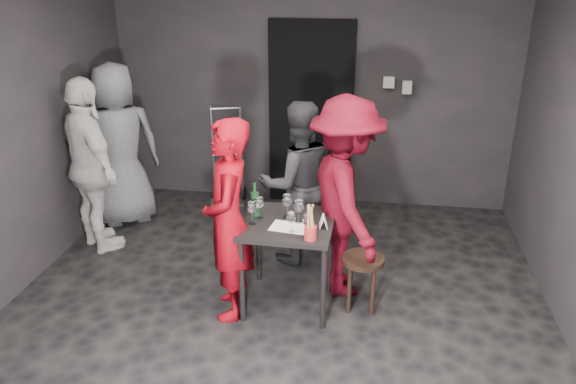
% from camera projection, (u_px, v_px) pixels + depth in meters
% --- Properties ---
extents(floor, '(4.50, 5.00, 0.02)m').
position_uv_depth(floor, '(274.00, 317.00, 4.56)').
color(floor, black).
rests_on(floor, ground).
extents(wall_back, '(4.50, 0.04, 2.70)m').
position_uv_depth(wall_back, '(312.00, 88.00, 6.32)').
color(wall_back, black).
rests_on(wall_back, ground).
extents(doorway, '(0.95, 0.10, 2.10)m').
position_uv_depth(doorway, '(311.00, 115.00, 6.38)').
color(doorway, black).
rests_on(doorway, ground).
extents(wallbox_upper, '(0.12, 0.06, 0.12)m').
position_uv_depth(wallbox_upper, '(389.00, 82.00, 6.12)').
color(wallbox_upper, '#B7B7B2').
rests_on(wallbox_upper, wall_back).
extents(wallbox_lower, '(0.10, 0.06, 0.14)m').
position_uv_depth(wallbox_lower, '(407.00, 87.00, 6.11)').
color(wallbox_lower, '#B7B7B2').
rests_on(wallbox_lower, wall_back).
extents(hand_truck, '(0.38, 0.33, 1.15)m').
position_uv_depth(hand_truck, '(228.00, 184.00, 6.68)').
color(hand_truck, '#B2B2B7').
rests_on(hand_truck, floor).
extents(tasting_table, '(0.72, 0.72, 0.75)m').
position_uv_depth(tasting_table, '(288.00, 233.00, 4.52)').
color(tasting_table, black).
rests_on(tasting_table, floor).
extents(stool, '(0.35, 0.35, 0.47)m').
position_uv_depth(stool, '(362.00, 268.00, 4.55)').
color(stool, black).
rests_on(stool, floor).
extents(server_red, '(0.55, 0.72, 1.77)m').
position_uv_depth(server_red, '(228.00, 213.00, 4.32)').
color(server_red, '#A40411').
rests_on(server_red, floor).
extents(woman_black, '(0.89, 0.71, 1.60)m').
position_uv_depth(woman_black, '(298.00, 181.00, 5.17)').
color(woman_black, '#2A292B').
rests_on(woman_black, floor).
extents(man_maroon, '(1.02, 1.39, 1.96)m').
position_uv_depth(man_maroon, '(346.00, 184.00, 4.60)').
color(man_maroon, '#5B0613').
rests_on(man_maroon, floor).
extents(bystander_cream, '(1.24, 1.16, 1.97)m').
position_uv_depth(bystander_cream, '(89.00, 155.00, 5.29)').
color(bystander_cream, white).
rests_on(bystander_cream, floor).
extents(bystander_grey, '(1.13, 1.02, 2.04)m').
position_uv_depth(bystander_grey, '(118.00, 132.00, 5.86)').
color(bystander_grey, slate).
rests_on(bystander_grey, floor).
extents(tasting_mat, '(0.32, 0.24, 0.00)m').
position_uv_depth(tasting_mat, '(290.00, 227.00, 4.38)').
color(tasting_mat, white).
rests_on(tasting_mat, tasting_table).
extents(wine_glass_a, '(0.09, 0.09, 0.21)m').
position_uv_depth(wine_glass_a, '(252.00, 212.00, 4.40)').
color(wine_glass_a, white).
rests_on(wine_glass_a, tasting_table).
extents(wine_glass_b, '(0.07, 0.07, 0.20)m').
position_uv_depth(wine_glass_b, '(259.00, 207.00, 4.51)').
color(wine_glass_b, white).
rests_on(wine_glass_b, tasting_table).
extents(wine_glass_c, '(0.10, 0.10, 0.22)m').
position_uv_depth(wine_glass_c, '(287.00, 205.00, 4.52)').
color(wine_glass_c, white).
rests_on(wine_glass_c, tasting_table).
extents(wine_glass_d, '(0.09, 0.09, 0.18)m').
position_uv_depth(wine_glass_d, '(291.00, 221.00, 4.27)').
color(wine_glass_d, white).
rests_on(wine_glass_d, tasting_table).
extents(wine_glass_e, '(0.09, 0.09, 0.21)m').
position_uv_depth(wine_glass_e, '(307.00, 224.00, 4.21)').
color(wine_glass_e, white).
rests_on(wine_glass_e, tasting_table).
extents(wine_glass_f, '(0.11, 0.11, 0.21)m').
position_uv_depth(wine_glass_f, '(299.00, 211.00, 4.42)').
color(wine_glass_f, white).
rests_on(wine_glass_f, tasting_table).
extents(wine_bottle, '(0.07, 0.07, 0.29)m').
position_uv_depth(wine_bottle, '(255.00, 203.00, 4.54)').
color(wine_bottle, '#113217').
rests_on(wine_bottle, tasting_table).
extents(breadstick_cup, '(0.10, 0.10, 0.30)m').
position_uv_depth(breadstick_cup, '(311.00, 223.00, 4.15)').
color(breadstick_cup, red).
rests_on(breadstick_cup, tasting_table).
extents(reserved_card, '(0.09, 0.13, 0.09)m').
position_uv_depth(reserved_card, '(322.00, 221.00, 4.38)').
color(reserved_card, white).
rests_on(reserved_card, tasting_table).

